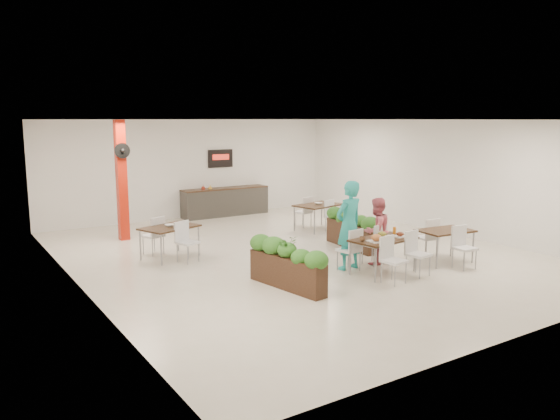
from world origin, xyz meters
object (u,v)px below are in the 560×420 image
object	(u,v)px
main_table	(383,244)
side_table_c	(445,235)
side_table_a	(170,231)
side_table_b	(318,208)
diner_woman	(376,231)
diner_man	(349,225)
planter_right	(352,228)
service_counter	(225,201)
planter_left	(287,262)
red_column	(122,179)

from	to	relation	value
main_table	side_table_c	bearing A→B (deg)	-2.85
side_table_a	side_table_b	xyz separation A→B (m)	(4.90, 0.79, 0.01)
main_table	diner_woman	bearing A→B (deg)	58.06
diner_woman	side_table_c	bearing A→B (deg)	144.45
diner_man	side_table_a	xyz separation A→B (m)	(-2.90, 2.98, -0.33)
planter_right	side_table_a	bearing A→B (deg)	160.60
service_counter	side_table_a	xyz separation A→B (m)	(-3.68, -4.39, 0.14)
side_table_a	side_table_b	world-z (taller)	same
side_table_c	planter_right	bearing A→B (deg)	116.58
diner_man	planter_right	bearing A→B (deg)	-139.47
service_counter	planter_right	distance (m)	5.91
diner_woman	side_table_a	distance (m)	4.75
diner_man	planter_left	bearing A→B (deg)	5.27
diner_woman	planter_right	bearing A→B (deg)	-117.44
main_table	diner_woman	distance (m)	0.78
planter_right	side_table_b	xyz separation A→B (m)	(0.66, 2.28, 0.14)
service_counter	side_table_a	size ratio (longest dim) A/B	1.80
planter_left	side_table_c	bearing A→B (deg)	-4.55
red_column	service_counter	bearing A→B (deg)	25.00
service_counter	main_table	size ratio (longest dim) A/B	1.70
planter_right	red_column	bearing A→B (deg)	138.58
service_counter	planter_left	distance (m)	8.23
red_column	side_table_c	bearing A→B (deg)	-49.14
side_table_c	side_table_a	bearing A→B (deg)	149.44
service_counter	side_table_c	bearing A→B (deg)	-80.13
planter_right	service_counter	bearing A→B (deg)	95.40
red_column	diner_woman	world-z (taller)	red_column
service_counter	main_table	world-z (taller)	service_counter
diner_man	side_table_a	world-z (taller)	diner_man
red_column	main_table	xyz separation A→B (m)	(3.60, -6.16, -1.01)
diner_man	side_table_c	distance (m)	2.35
main_table	diner_man	xyz separation A→B (m)	(-0.39, 0.66, 0.33)
service_counter	side_table_c	xyz separation A→B (m)	(1.41, -8.12, 0.13)
service_counter	diner_man	distance (m)	7.43
diner_woman	side_table_c	xyz separation A→B (m)	(1.40, -0.75, -0.13)
planter_right	side_table_b	bearing A→B (deg)	73.96
diner_man	side_table_c	xyz separation A→B (m)	(2.20, -0.75, -0.34)
service_counter	diner_man	bearing A→B (deg)	-96.08
service_counter	planter_left	bearing A→B (deg)	-108.80
red_column	service_counter	xyz separation A→B (m)	(4.00, 1.86, -1.15)
main_table	planter_left	bearing A→B (deg)	174.09
main_table	diner_woman	size ratio (longest dim) A/B	1.18
main_table	side_table_b	world-z (taller)	same
diner_man	planter_left	world-z (taller)	diner_man
service_counter	planter_right	bearing A→B (deg)	-84.60
diner_woman	planter_left	world-z (taller)	diner_woman
planter_left	side_table_b	xyz separation A→B (m)	(3.87, 4.20, 0.13)
service_counter	diner_woman	xyz separation A→B (m)	(0.01, -7.37, 0.26)
diner_man	side_table_b	size ratio (longest dim) A/B	1.15
main_table	diner_man	bearing A→B (deg)	120.79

